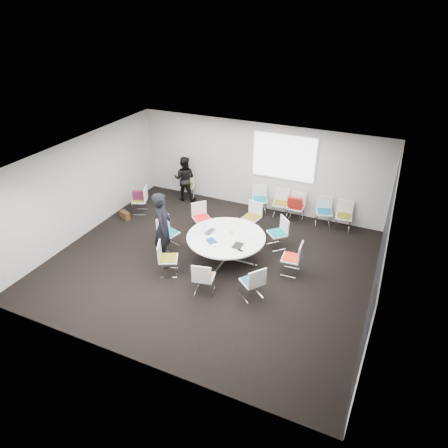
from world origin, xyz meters
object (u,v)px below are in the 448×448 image
at_px(cup, 232,231).
at_px(brown_bag, 125,215).
at_px(conference_table, 226,243).
at_px(chair_ring_c, 252,222).
at_px(chair_ring_d, 202,223).
at_px(chair_ring_g, 204,283).
at_px(chair_back_e, 343,221).
at_px(chair_spare_left, 141,205).
at_px(chair_back_b, 280,208).
at_px(chair_back_a, 259,204).
at_px(chair_ring_f, 168,264).
at_px(chair_ring_h, 252,288).
at_px(chair_ring_a, 291,264).
at_px(chair_back_c, 296,212).
at_px(chair_back_d, 323,217).
at_px(laptop, 211,232).
at_px(person_main, 163,228).
at_px(chair_person_back, 187,190).
at_px(maroon_bag, 139,195).
at_px(chair_ring_e, 169,238).
at_px(chair_ring_b, 277,238).
at_px(person_back, 185,179).

height_order(cup, brown_bag, cup).
relative_size(conference_table, chair_ring_c, 2.30).
relative_size(chair_ring_d, chair_ring_g, 1.00).
bearing_deg(chair_back_e, chair_spare_left, 7.99).
bearing_deg(chair_back_b, conference_table, 71.08).
bearing_deg(cup, chair_back_a, 93.67).
relative_size(chair_ring_f, chair_ring_h, 1.00).
relative_size(chair_ring_a, chair_spare_left, 1.00).
height_order(chair_ring_g, chair_back_c, same).
distance_m(chair_ring_h, chair_back_d, 4.09).
relative_size(chair_ring_h, brown_bag, 2.44).
bearing_deg(chair_ring_f, laptop, 124.89).
relative_size(chair_back_e, cup, 9.78).
distance_m(chair_ring_d, person_main, 1.81).
distance_m(chair_ring_d, chair_ring_f, 2.18).
height_order(conference_table, chair_person_back, chair_person_back).
height_order(laptop, maroon_bag, maroon_bag).
relative_size(chair_ring_a, chair_back_e, 1.00).
distance_m(chair_person_back, cup, 3.90).
height_order(chair_ring_a, chair_ring_c, same).
xyz_separation_m(maroon_bag, brown_bag, (-0.22, -0.53, -0.50)).
relative_size(chair_back_c, brown_bag, 2.44).
height_order(chair_ring_h, cup, chair_ring_h).
bearing_deg(chair_ring_d, chair_ring_e, 19.90).
bearing_deg(conference_table, chair_back_e, 48.53).
xyz_separation_m(laptop, cup, (0.49, 0.20, 0.03)).
bearing_deg(chair_ring_f, chair_ring_g, 49.66).
bearing_deg(chair_ring_h, maroon_bag, 100.93).
bearing_deg(chair_ring_g, chair_spare_left, 131.26).
bearing_deg(chair_back_b, chair_ring_f, 60.09).
bearing_deg(chair_back_a, chair_person_back, -22.78).
relative_size(chair_ring_b, chair_ring_d, 1.00).
bearing_deg(cup, conference_table, -106.57).
relative_size(chair_ring_c, brown_bag, 2.44).
bearing_deg(chair_back_a, laptop, 60.93).
distance_m(chair_back_d, laptop, 3.75).
bearing_deg(chair_back_b, chair_back_e, 171.50).
height_order(chair_ring_a, chair_person_back, same).
height_order(chair_ring_b, chair_back_c, same).
relative_size(chair_ring_f, chair_back_a, 1.00).
relative_size(chair_ring_g, cup, 9.78).
relative_size(chair_ring_c, laptop, 2.53).
distance_m(chair_back_a, chair_person_back, 2.62).
bearing_deg(chair_person_back, brown_bag, 40.61).
bearing_deg(chair_person_back, chair_back_c, 156.91).
bearing_deg(chair_back_b, person_back, -4.58).
bearing_deg(chair_back_c, maroon_bag, 19.22).
bearing_deg(conference_table, chair_ring_g, -87.18).
bearing_deg(brown_bag, maroon_bag, 67.43).
distance_m(chair_back_d, person_back, 4.68).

